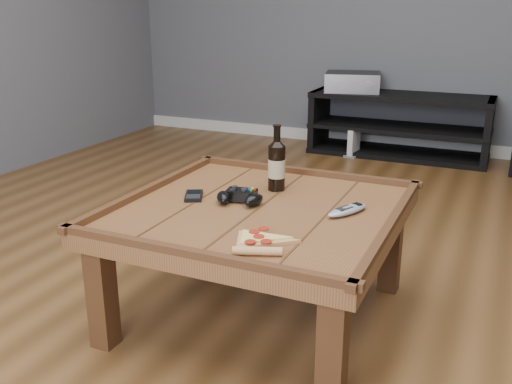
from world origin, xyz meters
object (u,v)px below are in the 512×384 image
at_px(remote_control, 347,210).
at_px(game_console, 354,144).
at_px(coffee_table, 260,222).
at_px(beer_bottle, 277,164).
at_px(game_controller, 240,197).
at_px(pizza_slice, 259,241).
at_px(media_console, 399,126).
at_px(av_receiver, 353,82).
at_px(smartphone, 194,196).

distance_m(remote_control, game_console, 2.62).
xyz_separation_m(coffee_table, beer_bottle, (-0.03, 0.22, 0.17)).
xyz_separation_m(coffee_table, game_console, (-0.32, 2.59, -0.29)).
distance_m(game_controller, pizza_slice, 0.40).
height_order(beer_bottle, game_console, beer_bottle).
distance_m(coffee_table, game_console, 2.62).
relative_size(media_console, game_controller, 7.04).
bearing_deg(av_receiver, beer_bottle, -95.04).
distance_m(coffee_table, remote_control, 0.33).
distance_m(pizza_slice, smartphone, 0.52).
distance_m(beer_bottle, pizza_slice, 0.57).
bearing_deg(game_console, media_console, 35.37).
relative_size(remote_control, av_receiver, 0.39).
relative_size(smartphone, remote_control, 0.69).
bearing_deg(game_controller, remote_control, -1.63).
bearing_deg(coffee_table, remote_control, 12.12).
bearing_deg(pizza_slice, game_console, 77.29).
bearing_deg(remote_control, pizza_slice, -88.10).
xyz_separation_m(game_controller, av_receiver, (-0.31, 2.73, 0.10)).
distance_m(media_console, smartphone, 2.77).
relative_size(game_controller, smartphone, 1.45).
relative_size(pizza_slice, smartphone, 2.27).
bearing_deg(remote_control, coffee_table, -140.71).
bearing_deg(smartphone, pizza_slice, -63.02).
bearing_deg(game_console, coffee_table, -74.67).
bearing_deg(beer_bottle, av_receiver, 98.34).
relative_size(pizza_slice, game_console, 1.40).
bearing_deg(media_console, remote_control, -83.30).
relative_size(game_controller, pizza_slice, 0.64).
xyz_separation_m(pizza_slice, av_receiver, (-0.53, 3.06, 0.12)).
height_order(coffee_table, game_controller, game_controller).
xyz_separation_m(beer_bottle, remote_control, (0.34, -0.16, -0.09)).
bearing_deg(pizza_slice, game_controller, 102.84).
distance_m(media_console, game_controller, 2.75).
relative_size(beer_bottle, av_receiver, 0.54).
bearing_deg(beer_bottle, coffee_table, -83.55).
distance_m(pizza_slice, game_console, 2.96).
bearing_deg(coffee_table, game_console, 96.99).
distance_m(av_receiver, game_console, 0.51).
bearing_deg(game_console, pizza_slice, -72.80).
xyz_separation_m(game_controller, pizza_slice, (0.22, -0.33, -0.02)).
height_order(game_controller, pizza_slice, game_controller).
relative_size(coffee_table, game_console, 4.65).
distance_m(beer_bottle, game_console, 2.43).
bearing_deg(pizza_slice, coffee_table, 91.67).
height_order(coffee_table, av_receiver, av_receiver).
xyz_separation_m(pizza_slice, game_console, (-0.45, 2.90, -0.36)).
relative_size(beer_bottle, game_console, 1.21).
xyz_separation_m(av_receiver, game_console, (0.08, -0.16, -0.47)).
distance_m(smartphone, av_receiver, 2.75).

